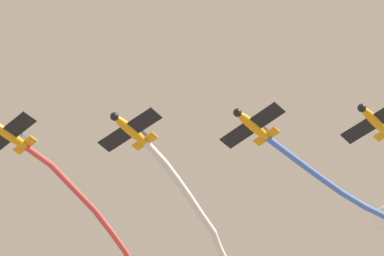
{
  "coord_description": "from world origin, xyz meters",
  "views": [
    {
      "loc": [
        30.61,
        45.99,
        7.1
      ],
      "look_at": [
        -11.12,
        12.52,
        66.53
      ],
      "focal_mm": 80.33,
      "sensor_mm": 36.0,
      "label": 1
    }
  ],
  "objects_px": {
    "airplane_left_wing": "(130,129)",
    "airplane_right_wing": "(252,125)",
    "airplane_lead": "(8,134)",
    "airplane_slot": "(375,121)"
  },
  "relations": [
    {
      "from": "airplane_lead",
      "to": "airplane_slot",
      "type": "bearing_deg",
      "value": 131.37
    },
    {
      "from": "airplane_right_wing",
      "to": "airplane_slot",
      "type": "distance_m",
      "value": 11.42
    },
    {
      "from": "airplane_left_wing",
      "to": "airplane_right_wing",
      "type": "bearing_deg",
      "value": 128.28
    },
    {
      "from": "airplane_left_wing",
      "to": "airplane_slot",
      "type": "relative_size",
      "value": 0.99
    },
    {
      "from": "airplane_left_wing",
      "to": "airplane_slot",
      "type": "bearing_deg",
      "value": 128.27
    },
    {
      "from": "airplane_right_wing",
      "to": "airplane_slot",
      "type": "relative_size",
      "value": 1.0
    },
    {
      "from": "airplane_slot",
      "to": "airplane_left_wing",
      "type": "bearing_deg",
      "value": -49.06
    },
    {
      "from": "airplane_right_wing",
      "to": "airplane_lead",
      "type": "bearing_deg",
      "value": -48.38
    },
    {
      "from": "airplane_left_wing",
      "to": "airplane_lead",
      "type": "bearing_deg",
      "value": -51.76
    },
    {
      "from": "airplane_right_wing",
      "to": "airplane_slot",
      "type": "height_order",
      "value": "airplane_slot"
    }
  ]
}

